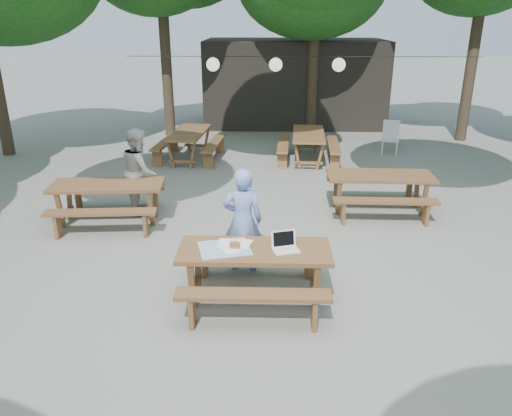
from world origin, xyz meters
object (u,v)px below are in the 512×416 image
object	(u,v)px
main_picnic_table	(255,273)
woman	(243,220)
picnic_table_nw	(109,202)
second_person	(140,171)
plastic_chair	(390,144)

from	to	relation	value
main_picnic_table	woman	bearing A→B (deg)	103.11
picnic_table_nw	woman	world-z (taller)	woman
second_person	plastic_chair	size ratio (longest dim) A/B	1.82
plastic_chair	picnic_table_nw	bearing A→B (deg)	-128.57
second_person	plastic_chair	xyz separation A→B (m)	(5.78, 4.42, -0.56)
plastic_chair	second_person	bearing A→B (deg)	-129.89
main_picnic_table	woman	size ratio (longest dim) A/B	1.26
main_picnic_table	second_person	xyz separation A→B (m)	(-2.29, 3.19, 0.43)
main_picnic_table	picnic_table_nw	xyz separation A→B (m)	(-2.75, 2.61, 0.00)
plastic_chair	main_picnic_table	bearing A→B (deg)	-101.92
woman	second_person	distance (m)	3.14
picnic_table_nw	plastic_chair	bearing A→B (deg)	34.12
picnic_table_nw	woman	xyz separation A→B (m)	(2.55, -1.75, 0.40)
picnic_table_nw	second_person	distance (m)	0.86
main_picnic_table	picnic_table_nw	world-z (taller)	same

